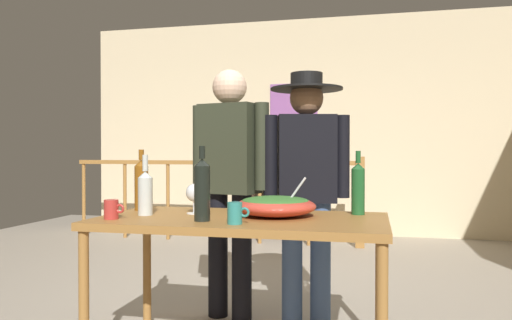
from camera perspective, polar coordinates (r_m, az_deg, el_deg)
ground_plane at (r=3.63m, az=0.10°, el=-16.58°), size 8.68×8.68×0.00m
back_wall at (r=6.77m, az=6.53°, el=3.83°), size 6.27×0.10×2.88m
framed_picture at (r=6.76m, az=4.34°, el=5.55°), size 0.64×0.03×0.75m
stair_railing at (r=5.99m, az=-0.28°, el=-3.24°), size 3.62×0.10×1.04m
tv_console at (r=6.54m, az=1.92°, el=-6.38°), size 0.90×0.40×0.53m
flat_screen_tv at (r=6.46m, az=1.87°, el=-1.61°), size 0.69×0.12×0.48m
serving_table at (r=2.61m, az=-1.62°, el=-8.09°), size 1.48×0.77×0.75m
salad_bowl at (r=2.63m, az=2.22°, el=-5.16°), size 0.43×0.43×0.22m
wine_glass at (r=2.75m, az=-7.10°, el=-3.84°), size 0.09×0.09×0.17m
wine_bottle_amber at (r=2.98m, az=-12.97°, el=-2.71°), size 0.08×0.08×0.35m
wine_bottle_clear at (r=2.74m, az=-12.54°, el=-3.55°), size 0.08×0.08×0.32m
wine_bottle_dark at (r=2.46m, az=-6.18°, el=-3.29°), size 0.08×0.08×0.37m
wine_bottle_green at (r=2.76m, az=11.59°, el=-3.13°), size 0.07×0.07×0.35m
mug_teal at (r=2.35m, az=-2.39°, el=-6.08°), size 0.11×0.07×0.10m
mug_red at (r=2.63m, az=-16.18°, el=-5.44°), size 0.11×0.07×0.10m
person_standing_left at (r=3.27m, az=-3.03°, el=-1.40°), size 0.55×0.30×1.63m
person_standing_right at (r=3.17m, az=5.78°, el=-1.86°), size 0.53×0.46×1.59m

